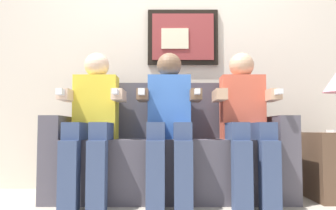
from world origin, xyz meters
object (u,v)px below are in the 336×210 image
object	(u,v)px
couch	(168,157)
table_lamp	(336,85)
spare_remote_on_table	(331,131)
person_on_left	(91,118)
person_in_middle	(168,118)
person_on_right	(244,118)

from	to	relation	value
couch	table_lamp	xyz separation A→B (m)	(1.26, -0.11, 0.55)
spare_remote_on_table	person_on_left	bearing A→B (deg)	-179.98
couch	person_on_left	size ratio (longest dim) A/B	1.62
couch	person_on_left	distance (m)	0.65
couch	table_lamp	distance (m)	1.38
person_in_middle	table_lamp	bearing A→B (deg)	2.68
couch	person_on_left	bearing A→B (deg)	-163.34
person_on_left	table_lamp	world-z (taller)	person_on_left
spare_remote_on_table	person_on_right	bearing A→B (deg)	-179.97
couch	table_lamp	world-z (taller)	table_lamp
person_on_left	person_on_right	xyz separation A→B (m)	(1.12, 0.00, -0.00)
spare_remote_on_table	person_in_middle	bearing A→B (deg)	-179.96
person_on_left	table_lamp	bearing A→B (deg)	1.86
couch	table_lamp	size ratio (longest dim) A/B	3.92
table_lamp	spare_remote_on_table	distance (m)	0.36
person_in_middle	spare_remote_on_table	bearing A→B (deg)	0.04
table_lamp	person_on_right	bearing A→B (deg)	-175.24
table_lamp	couch	bearing A→B (deg)	175.13
person_on_left	spare_remote_on_table	size ratio (longest dim) A/B	8.54
couch	person_in_middle	size ratio (longest dim) A/B	1.62
person_on_right	spare_remote_on_table	world-z (taller)	person_on_right
person_on_right	table_lamp	bearing A→B (deg)	4.76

